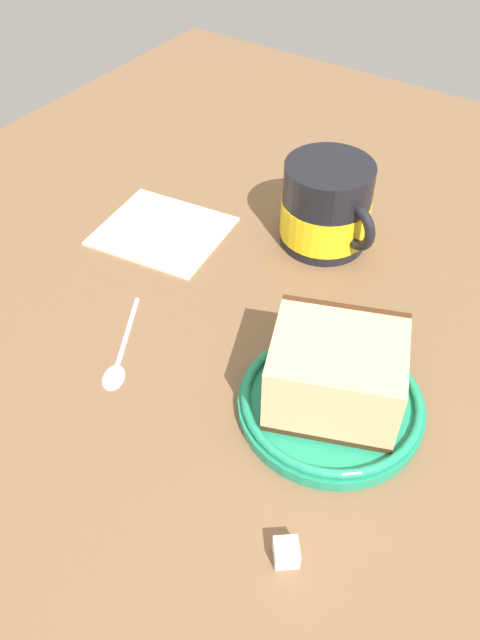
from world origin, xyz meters
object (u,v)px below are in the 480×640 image
(small_plate, at_px, (331,403))
(tea_mug, at_px, (326,208))
(cake_slice, at_px, (336,372))
(sugar_cube, at_px, (286,552))
(teaspoon, at_px, (118,360))
(folded_napkin, at_px, (162,230))

(small_plate, xyz_separation_m, tea_mug, (0.12, -0.20, 0.03))
(cake_slice, height_order, tea_mug, tea_mug)
(small_plate, distance_m, sugar_cube, 0.14)
(cake_slice, distance_m, teaspoon, 0.20)
(cake_slice, bearing_deg, tea_mug, -60.04)
(small_plate, height_order, tea_mug, tea_mug)
(tea_mug, bearing_deg, cake_slice, 119.96)
(tea_mug, bearing_deg, folded_napkin, 28.77)
(cake_slice, xyz_separation_m, teaspoon, (0.18, 0.06, -0.04))
(tea_mug, height_order, teaspoon, tea_mug)
(sugar_cube, bearing_deg, small_plate, -75.08)
(cake_slice, bearing_deg, folded_napkin, -22.58)
(tea_mug, bearing_deg, teaspoon, 75.27)
(folded_napkin, bearing_deg, small_plate, 157.04)
(cake_slice, distance_m, folded_napkin, 0.30)
(teaspoon, distance_m, folded_napkin, 0.20)
(small_plate, xyz_separation_m, teaspoon, (0.18, 0.06, -0.01))
(small_plate, xyz_separation_m, folded_napkin, (0.27, -0.12, -0.01))
(small_plate, distance_m, cake_slice, 0.04)
(small_plate, bearing_deg, tea_mug, -60.15)
(cake_slice, height_order, teaspoon, cake_slice)
(tea_mug, distance_m, folded_napkin, 0.18)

